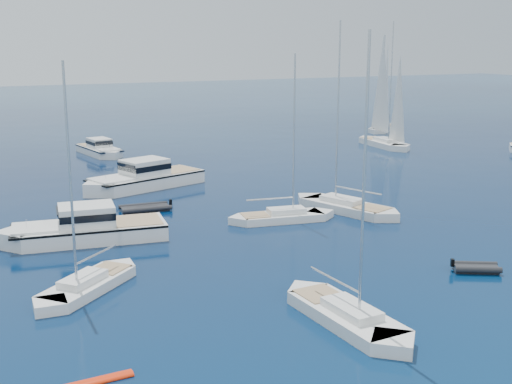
# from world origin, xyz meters

# --- Properties ---
(ground) EXTENTS (400.00, 400.00, 0.00)m
(ground) POSITION_xyz_m (0.00, 0.00, 0.00)
(ground) COLOR navy
(ground) RESTS_ON ground
(motor_cruiser_centre) EXTENTS (12.46, 5.42, 3.16)m
(motor_cruiser_centre) POSITION_xyz_m (-10.46, 25.73, 0.00)
(motor_cruiser_centre) COLOR silver
(motor_cruiser_centre) RESTS_ON ground
(motor_cruiser_distant) EXTENTS (13.43, 7.59, 3.37)m
(motor_cruiser_distant) POSITION_xyz_m (-1.96, 40.19, 0.00)
(motor_cruiser_distant) COLOR white
(motor_cruiser_distant) RESTS_ON ground
(motor_cruiser_horizon) EXTENTS (4.32, 9.90, 2.51)m
(motor_cruiser_horizon) POSITION_xyz_m (-1.10, 60.25, 0.00)
(motor_cruiser_horizon) COLOR white
(motor_cruiser_horizon) RESTS_ON ground
(sailboat_fore) EXTENTS (2.90, 9.72, 14.15)m
(sailboat_fore) POSITION_xyz_m (-2.12, 6.73, 0.00)
(sailboat_fore) COLOR white
(sailboat_fore) RESTS_ON ground
(sailboat_mid_r) EXTENTS (5.95, 10.73, 15.31)m
(sailboat_mid_r) POSITION_xyz_m (9.90, 24.58, 0.00)
(sailboat_mid_r) COLOR silver
(sailboat_mid_r) RESTS_ON ground
(sailboat_mid_l) EXTENTS (7.99, 7.37, 12.70)m
(sailboat_mid_l) POSITION_xyz_m (-12.29, 16.43, 0.00)
(sailboat_mid_l) COLOR white
(sailboat_mid_l) RESTS_ON ground
(sailboat_centre) EXTENTS (8.97, 3.79, 12.80)m
(sailboat_centre) POSITION_xyz_m (3.97, 24.28, 0.00)
(sailboat_centre) COLOR white
(sailboat_centre) RESTS_ON ground
(sailboat_sails_r) EXTENTS (3.97, 11.32, 16.29)m
(sailboat_sails_r) POSITION_xyz_m (33.27, 50.53, 0.00)
(sailboat_sails_r) COLOR white
(sailboat_sails_r) RESTS_ON ground
(sailboat_sails_far) EXTENTS (9.52, 8.13, 14.70)m
(sailboat_sails_far) POSITION_xyz_m (42.75, 63.19, 0.00)
(sailboat_sails_far) COLOR silver
(sailboat_sails_far) RESTS_ON ground
(tender_grey_near) EXTENTS (3.21, 2.80, 0.95)m
(tender_grey_near) POSITION_xyz_m (8.73, 9.33, 0.00)
(tender_grey_near) COLOR black
(tender_grey_near) RESTS_ON ground
(tender_grey_far) EXTENTS (4.33, 2.56, 0.95)m
(tender_grey_far) POSITION_xyz_m (-4.33, 31.82, 0.00)
(tender_grey_far) COLOR black
(tender_grey_far) RESTS_ON ground
(kayak_orange) EXTENTS (3.14, 0.64, 0.30)m
(kayak_orange) POSITION_xyz_m (-14.27, 6.34, 0.00)
(kayak_orange) COLOR red
(kayak_orange) RESTS_ON ground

